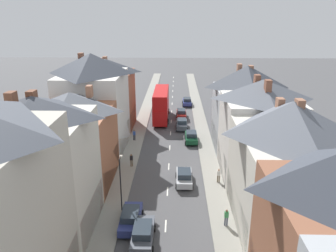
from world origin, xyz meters
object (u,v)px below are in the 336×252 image
at_px(pedestrian_mid_right, 219,175).
at_px(car_mid_white, 182,124).
at_px(pedestrian_far_right, 134,135).
at_px(double_decker_bus_lead, 161,104).
at_px(car_near_blue, 187,101).
at_px(street_lamp, 121,180).
at_px(car_parked_left_a, 191,137).
at_px(car_near_silver, 131,218).
at_px(pedestrian_mid_left, 226,217).
at_px(car_parked_right_a, 160,89).
at_px(car_parked_left_b, 181,114).
at_px(car_far_grey, 184,177).
at_px(pedestrian_far_left, 131,160).
at_px(car_parked_right_b, 143,233).

bearing_deg(pedestrian_mid_right, car_mid_white, 101.84).
bearing_deg(pedestrian_far_right, double_decker_bus_lead, 72.13).
xyz_separation_m(car_near_blue, street_lamp, (-7.35, -38.57, 2.45)).
relative_size(car_parked_left_a, street_lamp, 0.73).
distance_m(car_near_silver, car_mid_white, 26.59).
bearing_deg(pedestrian_mid_left, pedestrian_mid_right, 88.00).
distance_m(car_parked_right_a, car_parked_left_b, 21.49).
xyz_separation_m(double_decker_bus_lead, car_mid_white, (3.61, -5.16, -1.96)).
relative_size(car_far_grey, street_lamp, 0.75).
xyz_separation_m(car_parked_left_a, pedestrian_far_left, (-7.67, -8.56, 0.21)).
bearing_deg(pedestrian_mid_left, car_parked_left_a, 96.32).
bearing_deg(pedestrian_mid_left, street_lamp, 166.63).
distance_m(car_parked_right_b, pedestrian_far_left, 14.17).
xyz_separation_m(double_decker_bus_lead, car_parked_left_b, (3.61, 0.67, -1.98)).
relative_size(double_decker_bus_lead, street_lamp, 1.96).
bearing_deg(pedestrian_far_right, car_near_blue, 67.65).
xyz_separation_m(car_parked_left_b, car_parked_right_b, (-3.60, -34.15, -0.01)).
relative_size(car_parked_right_a, pedestrian_far_right, 2.49).
xyz_separation_m(car_parked_left_b, car_far_grey, (0.00, -24.11, -0.04)).
relative_size(car_parked_left_b, pedestrian_mid_left, 2.63).
relative_size(pedestrian_far_left, pedestrian_far_right, 1.00).
bearing_deg(pedestrian_mid_right, car_parked_right_b, -126.19).
relative_size(car_near_silver, car_parked_right_b, 1.02).
distance_m(car_parked_right_b, pedestrian_mid_right, 12.56).
height_order(car_near_silver, car_mid_white, car_mid_white).
bearing_deg(pedestrian_far_left, car_parked_right_a, 87.96).
xyz_separation_m(car_far_grey, pedestrian_far_left, (-6.37, 3.85, 0.24)).
bearing_deg(car_parked_left_b, car_near_silver, -98.72).
distance_m(car_parked_left_b, pedestrian_far_right, 13.53).
height_order(double_decker_bus_lead, car_near_blue, double_decker_bus_lead).
relative_size(car_parked_right_b, pedestrian_far_right, 2.76).
height_order(car_parked_left_a, pedestrian_mid_left, pedestrian_mid_left).
relative_size(pedestrian_far_right, street_lamp, 0.29).
xyz_separation_m(car_parked_right_b, street_lamp, (-2.45, 4.51, 2.42)).
height_order(double_decker_bus_lead, car_parked_left_a, double_decker_bus_lead).
xyz_separation_m(double_decker_bus_lead, pedestrian_mid_right, (7.42, -23.35, -1.78)).
bearing_deg(car_parked_right_b, car_parked_right_a, 91.35).
bearing_deg(pedestrian_far_left, pedestrian_mid_left, -49.64).
bearing_deg(pedestrian_far_right, street_lamp, -86.67).
xyz_separation_m(car_near_blue, pedestrian_far_right, (-8.41, -20.44, 0.24)).
xyz_separation_m(car_far_grey, pedestrian_far_right, (-7.11, 12.60, 0.24)).
bearing_deg(pedestrian_mid_left, double_decker_bus_lead, 102.88).
xyz_separation_m(car_parked_right_b, pedestrian_far_right, (-3.51, 22.63, 0.21)).
bearing_deg(pedestrian_mid_right, pedestrian_mid_left, -92.00).
bearing_deg(car_far_grey, car_mid_white, 90.00).
relative_size(car_parked_right_b, street_lamp, 0.81).
bearing_deg(pedestrian_far_right, car_far_grey, -60.57).
relative_size(car_parked_right_a, car_parked_right_b, 0.90).
bearing_deg(car_mid_white, pedestrian_mid_left, -82.28).
distance_m(car_mid_white, pedestrian_far_left, 15.78).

